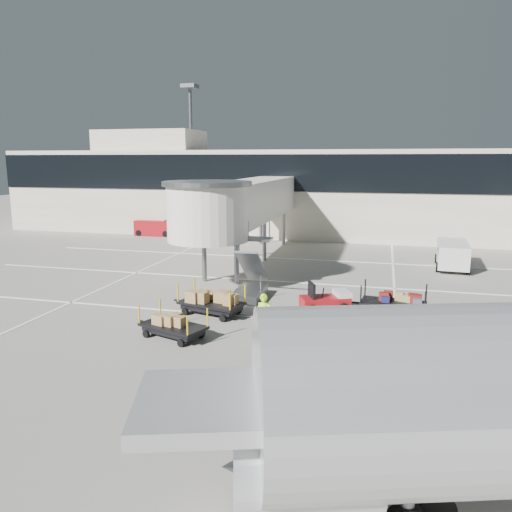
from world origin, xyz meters
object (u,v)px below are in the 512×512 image
(box_cart_near, at_px, (174,327))
(ground_worker, at_px, (264,316))
(belt_loader, at_px, (155,228))
(suitcase_cart, at_px, (395,304))
(box_cart_far, at_px, (212,303))
(minivan, at_px, (452,253))
(baggage_tug, at_px, (326,302))

(box_cart_near, height_order, ground_worker, ground_worker)
(box_cart_near, bearing_deg, belt_loader, 136.08)
(suitcase_cart, bearing_deg, box_cart_near, -141.60)
(ground_worker, bearing_deg, box_cart_far, 143.39)
(box_cart_near, relative_size, belt_loader, 0.85)
(minivan, distance_m, belt_loader, 26.99)
(ground_worker, bearing_deg, suitcase_cart, 43.60)
(box_cart_near, bearing_deg, baggage_tug, 60.44)
(suitcase_cart, relative_size, box_cart_far, 0.99)
(suitcase_cart, xyz_separation_m, ground_worker, (-5.20, -4.64, 0.43))
(baggage_tug, height_order, minivan, minivan)
(suitcase_cart, bearing_deg, minivan, 77.59)
(ground_worker, distance_m, minivan, 18.55)
(box_cart_far, bearing_deg, minivan, 62.49)
(baggage_tug, relative_size, minivan, 0.54)
(suitcase_cart, distance_m, belt_loader, 29.52)
(minivan, bearing_deg, belt_loader, 165.75)
(box_cart_near, height_order, belt_loader, belt_loader)
(suitcase_cart, height_order, box_cart_far, box_cart_far)
(box_cart_near, distance_m, box_cart_far, 3.38)
(box_cart_far, xyz_separation_m, belt_loader, (-13.47, 22.08, 0.17))
(box_cart_near, relative_size, box_cart_far, 0.90)
(baggage_tug, distance_m, belt_loader, 27.70)
(ground_worker, bearing_deg, belt_loader, 125.88)
(box_cart_near, height_order, minivan, minivan)
(baggage_tug, distance_m, minivan, 14.00)
(suitcase_cart, xyz_separation_m, belt_loader, (-21.79, 19.92, 0.22))
(ground_worker, xyz_separation_m, minivan, (9.07, 16.18, 0.11))
(box_cart_near, xyz_separation_m, ground_worker, (3.54, 0.88, 0.46))
(suitcase_cart, relative_size, ground_worker, 1.98)
(box_cart_near, bearing_deg, minivan, 72.46)
(ground_worker, bearing_deg, box_cart_near, -164.20)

